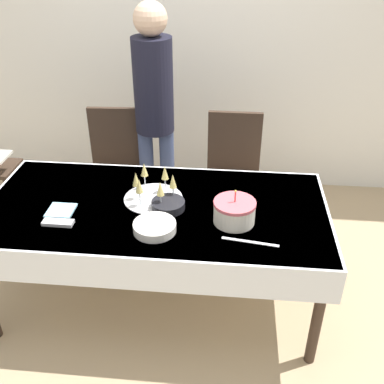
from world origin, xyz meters
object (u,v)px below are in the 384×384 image
Objects in this scene: birthday_cake at (234,212)px; person_standing at (154,102)px; plate_stack_main at (155,227)px; dining_chair_far_left at (116,167)px; champagne_tray at (153,188)px; dining_chair_far_right at (233,172)px; plate_stack_dessert at (168,205)px.

birthday_cake is 1.16m from person_standing.
dining_chair_far_left is at bearing 115.14° from plate_stack_main.
plate_stack_main is at bearing -64.86° from dining_chair_far_left.
birthday_cake is at bearing -21.35° from champagne_tray.
dining_chair_far_right is at bearing 57.31° from champagne_tray.
dining_chair_far_right is (0.90, 0.00, 0.00)m from dining_chair_far_left.
birthday_cake is 0.40m from plate_stack_dessert.
plate_stack_main is at bearing -111.28° from dining_chair_far_right.
champagne_tray is at bearing -81.53° from person_standing.
plate_stack_main and plate_stack_dessert have the same top height.
birthday_cake is at bearing -13.98° from plate_stack_dessert.
person_standing is at bearing 175.75° from dining_chair_far_right.
birthday_cake is 0.52m from champagne_tray.
dining_chair_far_left is 1.01m from plate_stack_dessert.
champagne_tray is at bearing 158.65° from birthday_cake.
dining_chair_far_left reaches higher than plate_stack_dessert.
dining_chair_far_right is 0.93m from plate_stack_dessert.
dining_chair_far_right is 0.96m from birthday_cake.
plate_stack_dessert is at bearing -57.12° from dining_chair_far_left.
plate_stack_main is at bearing -80.83° from person_standing.
plate_stack_dessert is 0.11× the size of person_standing.
person_standing is at bearing 121.87° from birthday_cake.
dining_chair_far_left is 1.00× the size of dining_chair_far_right.
dining_chair_far_left and dining_chair_far_right have the same top height.
dining_chair_far_right is 0.91m from champagne_tray.
person_standing reaches higher than dining_chair_far_right.
dining_chair_far_left is 0.90m from dining_chair_far_right.
dining_chair_far_right reaches higher than plate_stack_dessert.
plate_stack_dessert is at bearing -113.97° from dining_chair_far_right.
person_standing is at bearing 104.07° from plate_stack_dessert.
plate_stack_main is 1.20× the size of plate_stack_dessert.
person_standing is (-0.12, 0.77, 0.25)m from champagne_tray.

